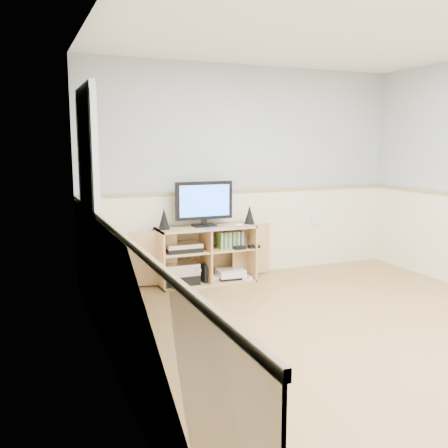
{
  "coord_description": "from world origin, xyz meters",
  "views": [
    {
      "loc": [
        -2.56,
        -3.23,
        1.57
      ],
      "look_at": [
        -0.71,
        1.2,
        0.81
      ],
      "focal_mm": 40.0,
      "sensor_mm": 36.0,
      "label": 1
    }
  ],
  "objects_px": {
    "media_cabinet": "(204,253)",
    "keyboard": "(217,228)",
    "monitor": "(204,202)",
    "game_consoles": "(229,274)"
  },
  "relations": [
    {
      "from": "monitor",
      "to": "game_consoles",
      "type": "xyz_separation_m",
      "value": [
        0.29,
        -0.06,
        -0.86
      ]
    },
    {
      "from": "monitor",
      "to": "keyboard",
      "type": "bearing_deg",
      "value": -66.34
    },
    {
      "from": "media_cabinet",
      "to": "keyboard",
      "type": "distance_m",
      "value": 0.39
    },
    {
      "from": "keyboard",
      "to": "game_consoles",
      "type": "height_order",
      "value": "keyboard"
    },
    {
      "from": "game_consoles",
      "to": "monitor",
      "type": "bearing_deg",
      "value": 168.09
    },
    {
      "from": "media_cabinet",
      "to": "game_consoles",
      "type": "bearing_deg",
      "value": -12.57
    },
    {
      "from": "media_cabinet",
      "to": "monitor",
      "type": "xyz_separation_m",
      "value": [
        -0.0,
        -0.0,
        0.6
      ]
    },
    {
      "from": "media_cabinet",
      "to": "game_consoles",
      "type": "distance_m",
      "value": 0.39
    },
    {
      "from": "media_cabinet",
      "to": "keyboard",
      "type": "xyz_separation_m",
      "value": [
        0.08,
        -0.19,
        0.32
      ]
    },
    {
      "from": "monitor",
      "to": "keyboard",
      "type": "distance_m",
      "value": 0.34
    }
  ]
}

